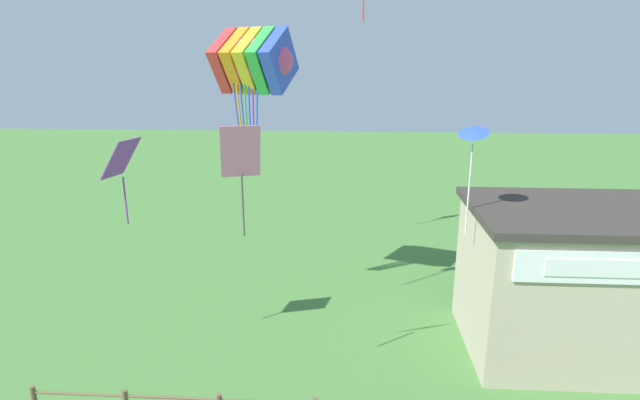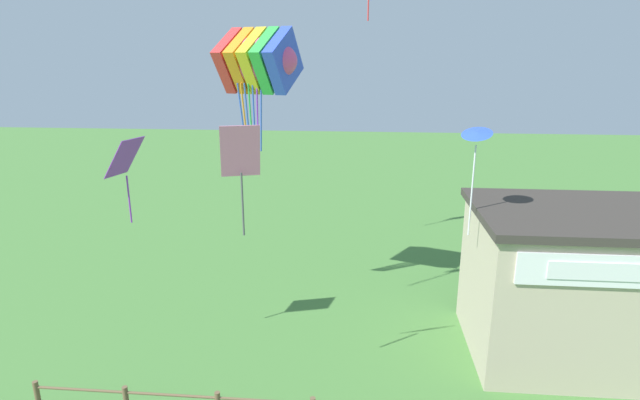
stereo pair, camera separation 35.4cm
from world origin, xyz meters
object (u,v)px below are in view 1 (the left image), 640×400
object	(u,v)px
seaside_building	(573,280)
kite_blue_delta	(473,139)
kite_pink_diamond	(241,159)
kite_purple_streamer	(121,164)
kite_rainbow_parafoil	(254,61)

from	to	relation	value
seaside_building	kite_blue_delta	xyz separation A→B (m)	(-3.52, -0.23, 4.49)
seaside_building	kite_pink_diamond	world-z (taller)	kite_pink_diamond
kite_pink_diamond	kite_purple_streamer	size ratio (longest dim) A/B	1.11
seaside_building	kite_rainbow_parafoil	size ratio (longest dim) A/B	1.57
kite_blue_delta	kite_purple_streamer	distance (m)	10.17
kite_blue_delta	kite_pink_diamond	world-z (taller)	kite_pink_diamond
seaside_building	kite_purple_streamer	distance (m)	14.21
seaside_building	kite_rainbow_parafoil	bearing A→B (deg)	166.39
kite_rainbow_parafoil	kite_blue_delta	bearing A→B (deg)	-21.79
kite_rainbow_parafoil	kite_pink_diamond	distance (m)	6.03
kite_pink_diamond	kite_blue_delta	bearing A→B (deg)	24.14
kite_rainbow_parafoil	kite_purple_streamer	distance (m)	5.69
seaside_building	kite_rainbow_parafoil	xyz separation A→B (m)	(-10.40, 2.52, 6.66)
kite_rainbow_parafoil	kite_pink_diamond	size ratio (longest dim) A/B	1.49
kite_blue_delta	kite_pink_diamond	bearing A→B (deg)	-155.86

